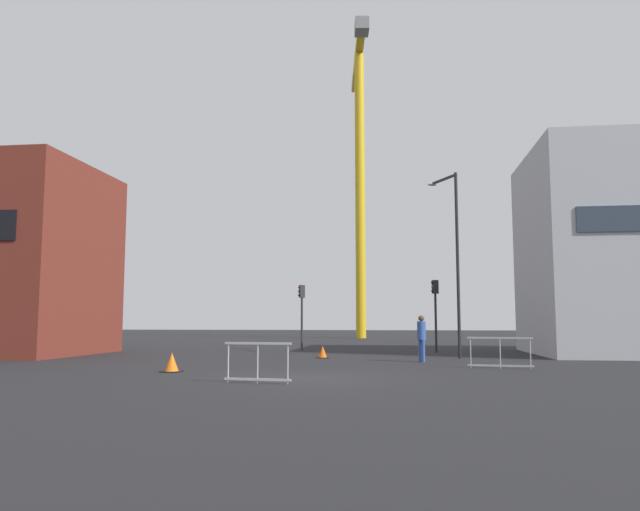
# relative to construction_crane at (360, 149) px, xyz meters

# --- Properties ---
(ground) EXTENTS (160.00, 160.00, 0.00)m
(ground) POSITION_rel_construction_crane_xyz_m (0.69, -38.34, -17.59)
(ground) COLOR black
(brick_building) EXTENTS (8.65, 7.89, 9.09)m
(brick_building) POSITION_rel_construction_crane_xyz_m (-15.59, -28.59, -13.05)
(brick_building) COLOR maroon
(brick_building) RESTS_ON ground
(construction_crane) EXTENTS (2.72, 15.51, 27.70)m
(construction_crane) POSITION_rel_construction_crane_xyz_m (0.00, 0.00, 0.00)
(construction_crane) COLOR gold
(construction_crane) RESTS_ON ground
(streetlamp_tall) EXTENTS (1.23, 1.94, 8.25)m
(streetlamp_tall) POSITION_rel_construction_crane_xyz_m (5.94, -28.35, -12.72)
(streetlamp_tall) COLOR #232326
(streetlamp_tall) RESTS_ON ground
(traffic_light_near) EXTENTS (0.39, 0.35, 3.58)m
(traffic_light_near) POSITION_rel_construction_crane_xyz_m (-1.88, -22.51, -15.16)
(traffic_light_near) COLOR #2D2D30
(traffic_light_near) RESTS_ON ground
(traffic_light_corner) EXTENTS (0.39, 0.33, 3.71)m
(traffic_light_corner) POSITION_rel_construction_crane_xyz_m (5.33, -23.90, -15.08)
(traffic_light_corner) COLOR #232326
(traffic_light_corner) RESTS_ON ground
(pedestrian_walking) EXTENTS (0.34, 0.34, 1.85)m
(pedestrian_walking) POSITION_rel_construction_crane_xyz_m (4.35, -31.10, -16.51)
(pedestrian_walking) COLOR #33519E
(pedestrian_walking) RESTS_ON ground
(safety_barrier_rear) EXTENTS (1.85, 0.27, 1.08)m
(safety_barrier_rear) POSITION_rel_construction_crane_xyz_m (-0.29, -39.97, -17.03)
(safety_barrier_rear) COLOR #B2B5BA
(safety_barrier_rear) RESTS_ON ground
(safety_barrier_front) EXTENTS (2.20, 0.32, 1.08)m
(safety_barrier_front) POSITION_rel_construction_crane_xyz_m (6.91, -34.15, -17.03)
(safety_barrier_front) COLOR #9EA0A5
(safety_barrier_front) RESTS_ON ground
(traffic_cone_striped) EXTENTS (0.52, 0.52, 0.53)m
(traffic_cone_striped) POSITION_rel_construction_crane_xyz_m (0.11, -29.13, -17.35)
(traffic_cone_striped) COLOR black
(traffic_cone_striped) RESTS_ON ground
(traffic_cone_by_barrier) EXTENTS (0.61, 0.61, 0.62)m
(traffic_cone_by_barrier) POSITION_rel_construction_crane_xyz_m (-3.84, -36.88, -17.30)
(traffic_cone_by_barrier) COLOR black
(traffic_cone_by_barrier) RESTS_ON ground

